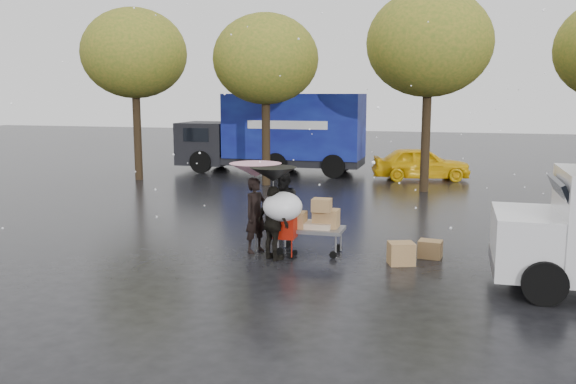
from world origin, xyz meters
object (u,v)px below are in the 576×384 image
(person_black, at_px, (273,223))
(blue_truck, at_px, (276,133))
(yellow_taxi, at_px, (421,163))
(shopping_cart, at_px, (283,210))
(vendor_cart, at_px, (313,221))
(person_pink, at_px, (256,215))

(person_black, height_order, blue_truck, blue_truck)
(yellow_taxi, bearing_deg, person_black, 156.94)
(blue_truck, distance_m, yellow_taxi, 6.53)
(person_black, distance_m, shopping_cart, 0.34)
(shopping_cart, xyz_separation_m, yellow_taxi, (2.14, 13.19, -0.39))
(person_black, height_order, vendor_cart, person_black)
(shopping_cart, height_order, blue_truck, blue_truck)
(shopping_cart, distance_m, yellow_taxi, 13.37)
(person_pink, distance_m, blue_truck, 13.97)
(person_pink, bearing_deg, yellow_taxi, 13.37)
(person_black, distance_m, blue_truck, 14.61)
(person_black, distance_m, vendor_cart, 1.02)
(shopping_cart, bearing_deg, blue_truck, 107.06)
(vendor_cart, height_order, blue_truck, blue_truck)
(vendor_cart, distance_m, yellow_taxi, 12.69)
(blue_truck, bearing_deg, person_black, -73.75)
(person_black, relative_size, blue_truck, 0.19)
(person_pink, xyz_separation_m, blue_truck, (-3.52, 13.48, 0.92))
(person_pink, height_order, blue_truck, blue_truck)
(person_pink, xyz_separation_m, person_black, (0.56, -0.51, -0.04))
(vendor_cart, relative_size, blue_truck, 0.18)
(blue_truck, bearing_deg, yellow_taxi, -6.05)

